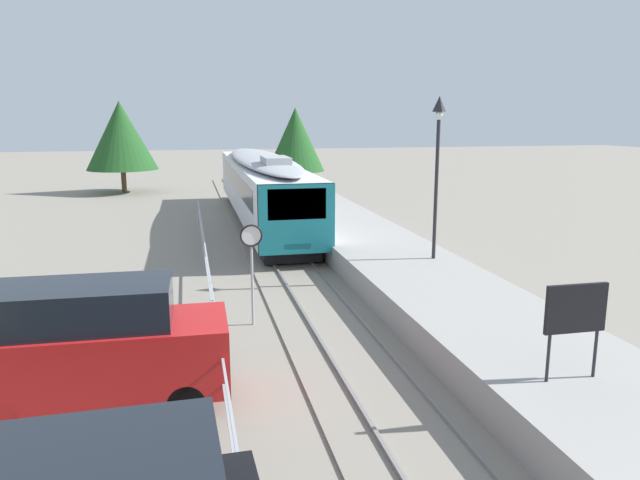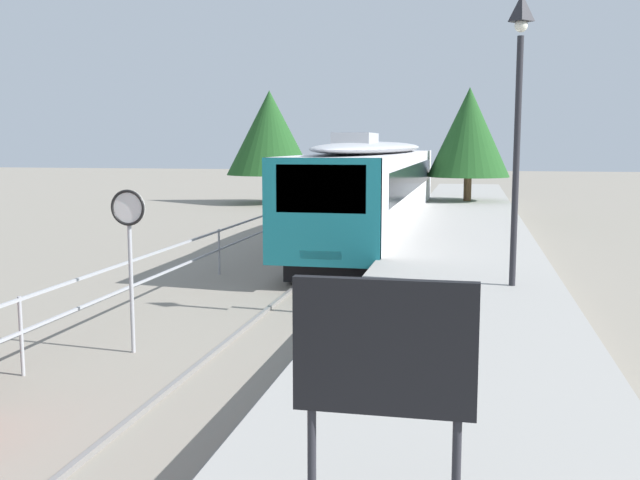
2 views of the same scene
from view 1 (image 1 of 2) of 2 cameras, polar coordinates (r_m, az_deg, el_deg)
The scene contains 11 objects.
ground_plane at distance 24.82m, azimuth -10.33°, elevation -1.57°, with size 160.00×160.00×0.00m, color gray.
track_rails at distance 25.09m, azimuth -3.47°, elevation -1.18°, with size 3.20×60.00×0.14m.
commuter_train at distance 31.57m, azimuth -5.53°, elevation 5.34°, with size 2.82×20.65×3.74m.
station_platform at distance 25.70m, azimuth 3.69°, elevation 0.08°, with size 3.90×60.00×0.90m, color #999691.
platform_lamp_mid_platform at distance 20.13m, azimuth 11.12°, elevation 8.65°, with size 0.34×0.34×5.35m.
platform_notice_board at distance 11.73m, azimuth 23.12°, elevation -6.29°, with size 1.20×0.08×1.80m.
speed_limit_sign at distance 16.13m, azimuth -6.52°, elevation -0.89°, with size 0.61×0.10×2.81m.
carpark_fence at distance 14.94m, azimuth -10.02°, elevation -6.87°, with size 0.06×36.06×1.25m.
parked_van_red at distance 12.50m, azimuth -20.61°, elevation -9.33°, with size 4.93×2.03×2.51m.
tree_behind_carpark at distance 46.88m, azimuth -18.39°, elevation 9.40°, with size 5.16×5.16×6.70m.
tree_behind_station_far at distance 39.93m, azimuth -2.35°, elevation 9.50°, with size 3.81×3.81×6.16m.
Camera 1 is at (-3.79, -2.17, 5.62)m, focal length 33.69 mm.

